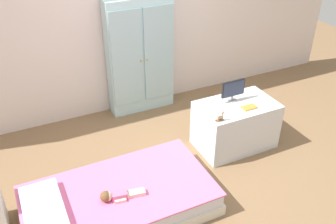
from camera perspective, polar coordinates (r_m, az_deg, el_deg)
name	(u,v)px	position (r m, az deg, el deg)	size (l,w,h in m)	color
ground_plane	(181,175)	(3.88, 2.02, -9.64)	(10.00, 10.00, 0.02)	brown
back_wall	(121,5)	(4.53, -7.19, 16.10)	(6.40, 0.05, 2.70)	silver
bed	(120,201)	(3.46, -7.45, -13.39)	(1.68, 0.92, 0.25)	silver
pillow	(44,211)	(3.28, -18.58, -14.30)	(0.32, 0.66, 0.07)	silver
doll	(114,196)	(3.28, -8.28, -12.66)	(0.39, 0.15, 0.10)	#D6668E
wardrobe	(140,56)	(4.64, -4.30, 8.56)	(0.83, 0.26, 1.46)	silver
tv_stand	(235,125)	(4.19, 10.32, -1.96)	(0.85, 0.53, 0.54)	silver
tv_monitor	(233,89)	(4.03, 10.03, 3.48)	(0.28, 0.10, 0.24)	#99999E
rocking_horse_toy	(220,116)	(3.71, 8.09, -0.65)	(0.09, 0.04, 0.11)	#8E6642
book_orange	(249,107)	(3.99, 12.42, 0.70)	(0.16, 0.09, 0.02)	orange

